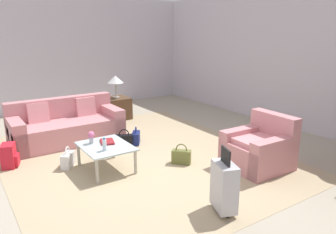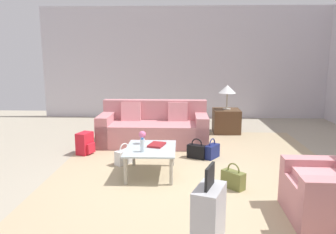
{
  "view_description": "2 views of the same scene",
  "coord_description": "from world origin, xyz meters",
  "px_view_note": "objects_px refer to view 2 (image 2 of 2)",
  "views": [
    {
      "loc": [
        4.26,
        -2.42,
        2.22
      ],
      "look_at": [
        0.1,
        0.37,
        0.87
      ],
      "focal_mm": 35.0,
      "sensor_mm": 36.0,
      "label": 1
    },
    {
      "loc": [
        4.29,
        -0.05,
        1.79
      ],
      "look_at": [
        -0.64,
        -0.25,
        0.84
      ],
      "focal_mm": 35.0,
      "sensor_mm": 36.0,
      "label": 2
    }
  ],
  "objects_px": {
    "water_bottle": "(142,145)",
    "coffee_table_book": "(157,145)",
    "coffee_table": "(151,151)",
    "handbag_white": "(124,157)",
    "handbag_olive": "(233,179)",
    "handbag_navy": "(212,151)",
    "table_lamp": "(227,90)",
    "couch": "(154,129)",
    "flower_vase": "(142,136)",
    "suitcase_silver": "(209,218)",
    "handbag_black": "(197,151)",
    "backpack_red": "(85,144)",
    "side_table": "(226,121)"
  },
  "relations": [
    {
      "from": "couch",
      "to": "table_lamp",
      "type": "distance_m",
      "value": 2.01
    },
    {
      "from": "couch",
      "to": "handbag_olive",
      "type": "relative_size",
      "value": 5.99
    },
    {
      "from": "couch",
      "to": "handbag_white",
      "type": "bearing_deg",
      "value": -16.08
    },
    {
      "from": "side_table",
      "to": "handbag_black",
      "type": "xyz_separation_m",
      "value": [
        1.98,
        -0.77,
        -0.14
      ]
    },
    {
      "from": "couch",
      "to": "flower_vase",
      "type": "bearing_deg",
      "value": -1.82
    },
    {
      "from": "flower_vase",
      "to": "handbag_white",
      "type": "relative_size",
      "value": 0.57
    },
    {
      "from": "handbag_black",
      "to": "handbag_olive",
      "type": "bearing_deg",
      "value": 18.61
    },
    {
      "from": "coffee_table",
      "to": "backpack_red",
      "type": "height_order",
      "value": "coffee_table"
    },
    {
      "from": "couch",
      "to": "flower_vase",
      "type": "height_order",
      "value": "couch"
    },
    {
      "from": "water_bottle",
      "to": "handbag_white",
      "type": "relative_size",
      "value": 0.57
    },
    {
      "from": "coffee_table_book",
      "to": "handbag_navy",
      "type": "distance_m",
      "value": 1.2
    },
    {
      "from": "water_bottle",
      "to": "handbag_olive",
      "type": "xyz_separation_m",
      "value": [
        0.27,
        1.26,
        -0.38
      ]
    },
    {
      "from": "handbag_black",
      "to": "handbag_olive",
      "type": "relative_size",
      "value": 1.0
    },
    {
      "from": "handbag_white",
      "to": "coffee_table",
      "type": "bearing_deg",
      "value": 46.24
    },
    {
      "from": "water_bottle",
      "to": "handbag_white",
      "type": "distance_m",
      "value": 0.86
    },
    {
      "from": "coffee_table_book",
      "to": "coffee_table",
      "type": "bearing_deg",
      "value": -17.86
    },
    {
      "from": "suitcase_silver",
      "to": "flower_vase",
      "type": "bearing_deg",
      "value": -159.05
    },
    {
      "from": "handbag_white",
      "to": "backpack_red",
      "type": "bearing_deg",
      "value": -123.47
    },
    {
      "from": "coffee_table_book",
      "to": "table_lamp",
      "type": "height_order",
      "value": "table_lamp"
    },
    {
      "from": "water_bottle",
      "to": "handbag_olive",
      "type": "bearing_deg",
      "value": 77.74
    },
    {
      "from": "coffee_table",
      "to": "handbag_olive",
      "type": "height_order",
      "value": "coffee_table"
    },
    {
      "from": "suitcase_silver",
      "to": "backpack_red",
      "type": "bearing_deg",
      "value": -146.41
    },
    {
      "from": "coffee_table",
      "to": "flower_vase",
      "type": "height_order",
      "value": "flower_vase"
    },
    {
      "from": "table_lamp",
      "to": "handbag_white",
      "type": "xyz_separation_m",
      "value": [
        2.34,
        -1.98,
        -0.87
      ]
    },
    {
      "from": "couch",
      "to": "coffee_table",
      "type": "bearing_deg",
      "value": 3.19
    },
    {
      "from": "flower_vase",
      "to": "handbag_white",
      "type": "xyz_separation_m",
      "value": [
        -0.24,
        -0.33,
        -0.41
      ]
    },
    {
      "from": "suitcase_silver",
      "to": "table_lamp",
      "type": "bearing_deg",
      "value": 170.54
    },
    {
      "from": "handbag_white",
      "to": "handbag_navy",
      "type": "distance_m",
      "value": 1.53
    },
    {
      "from": "handbag_olive",
      "to": "handbag_navy",
      "type": "bearing_deg",
      "value": -172.84
    },
    {
      "from": "water_bottle",
      "to": "coffee_table_book",
      "type": "distance_m",
      "value": 0.38
    },
    {
      "from": "flower_vase",
      "to": "handbag_navy",
      "type": "relative_size",
      "value": 0.57
    },
    {
      "from": "coffee_table",
      "to": "handbag_white",
      "type": "distance_m",
      "value": 0.71
    },
    {
      "from": "handbag_white",
      "to": "handbag_olive",
      "type": "xyz_separation_m",
      "value": [
        0.94,
        1.64,
        0.0
      ]
    },
    {
      "from": "couch",
      "to": "handbag_navy",
      "type": "height_order",
      "value": "couch"
    },
    {
      "from": "coffee_table",
      "to": "backpack_red",
      "type": "xyz_separation_m",
      "value": [
        -1.0,
        -1.29,
        -0.17
      ]
    },
    {
      "from": "water_bottle",
      "to": "suitcase_silver",
      "type": "xyz_separation_m",
      "value": [
        1.8,
        0.8,
        -0.15
      ]
    },
    {
      "from": "coffee_table",
      "to": "backpack_red",
      "type": "bearing_deg",
      "value": -127.68
    },
    {
      "from": "coffee_table",
      "to": "table_lamp",
      "type": "xyz_separation_m",
      "value": [
        -2.8,
        1.5,
        0.63
      ]
    },
    {
      "from": "table_lamp",
      "to": "handbag_navy",
      "type": "xyz_separation_m",
      "value": [
        1.96,
        -0.51,
        -0.87
      ]
    },
    {
      "from": "water_bottle",
      "to": "handbag_black",
      "type": "bearing_deg",
      "value": 140.93
    },
    {
      "from": "suitcase_silver",
      "to": "handbag_olive",
      "type": "distance_m",
      "value": 1.61
    },
    {
      "from": "handbag_black",
      "to": "handbag_white",
      "type": "distance_m",
      "value": 1.26
    },
    {
      "from": "handbag_white",
      "to": "handbag_navy",
      "type": "relative_size",
      "value": 1.0
    },
    {
      "from": "handbag_white",
      "to": "suitcase_silver",
      "type": "bearing_deg",
      "value": 25.67
    },
    {
      "from": "table_lamp",
      "to": "side_table",
      "type": "bearing_deg",
      "value": 180.0
    },
    {
      "from": "water_bottle",
      "to": "handbag_navy",
      "type": "height_order",
      "value": "water_bottle"
    },
    {
      "from": "couch",
      "to": "handbag_olive",
      "type": "bearing_deg",
      "value": 29.03
    },
    {
      "from": "handbag_white",
      "to": "backpack_red",
      "type": "relative_size",
      "value": 0.89
    },
    {
      "from": "water_bottle",
      "to": "flower_vase",
      "type": "bearing_deg",
      "value": -173.21
    },
    {
      "from": "coffee_table",
      "to": "side_table",
      "type": "xyz_separation_m",
      "value": [
        -2.8,
        1.5,
        -0.09
      ]
    }
  ]
}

